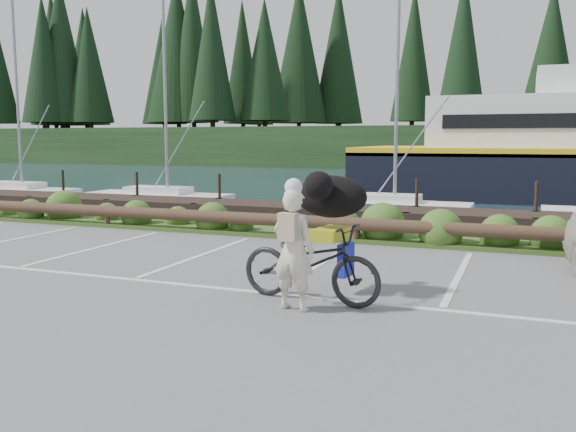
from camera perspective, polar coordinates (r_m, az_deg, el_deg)
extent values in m
plane|color=#5B5B5E|center=(9.97, -0.61, -6.74)|extent=(72.00, 72.00, 0.00)
plane|color=#1A2F40|center=(57.21, 17.67, 3.26)|extent=(160.00, 160.00, 0.00)
cube|color=#3D5B21|center=(14.92, 7.01, -1.93)|extent=(34.00, 1.60, 0.10)
imported|color=black|center=(9.05, 2.09, -4.36)|extent=(2.33, 1.07, 1.18)
imported|color=beige|center=(8.55, 0.51, -3.19)|extent=(0.68, 0.49, 1.73)
ellipsoid|color=black|center=(9.56, 4.07, 1.83)|extent=(0.71, 1.22, 0.67)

